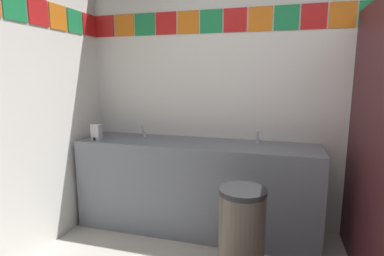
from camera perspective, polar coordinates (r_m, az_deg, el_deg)
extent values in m
cube|color=white|center=(3.11, 16.53, 5.61)|extent=(4.01, 0.08, 2.67)
cube|color=red|center=(3.62, -15.98, 17.77)|extent=(0.22, 0.01, 0.22)
cube|color=orange|center=(3.50, -12.52, 18.18)|extent=(0.22, 0.01, 0.22)
cube|color=#1E8C4C|center=(3.40, -8.82, 18.56)|extent=(0.22, 0.01, 0.22)
cube|color=red|center=(3.31, -4.89, 18.87)|extent=(0.22, 0.01, 0.22)
cube|color=orange|center=(3.23, -0.74, 19.12)|extent=(0.22, 0.01, 0.22)
cube|color=#1E8C4C|center=(3.18, 3.58, 19.27)|extent=(0.22, 0.01, 0.22)
cube|color=red|center=(3.13, 8.06, 19.32)|extent=(0.22, 0.01, 0.22)
cube|color=orange|center=(3.11, 12.62, 19.26)|extent=(0.22, 0.01, 0.22)
cube|color=#1E8C4C|center=(3.10, 17.23, 19.09)|extent=(0.22, 0.01, 0.22)
cube|color=red|center=(3.12, 21.82, 18.80)|extent=(0.22, 0.01, 0.22)
cube|color=orange|center=(3.14, 26.32, 18.41)|extent=(0.22, 0.01, 0.22)
cube|color=#1E8C4C|center=(3.19, 30.70, 17.92)|extent=(0.22, 0.01, 0.22)
cube|color=#1E8C4C|center=(2.84, -30.18, 19.13)|extent=(0.01, 0.22, 0.22)
cube|color=red|center=(3.02, -26.74, 18.79)|extent=(0.01, 0.22, 0.22)
cube|color=orange|center=(3.20, -23.69, 18.43)|extent=(0.01, 0.22, 0.22)
cube|color=#1E8C4C|center=(3.39, -20.99, 18.07)|extent=(0.01, 0.22, 0.22)
cube|color=red|center=(3.58, -18.59, 17.72)|extent=(0.01, 0.22, 0.22)
cube|color=slate|center=(3.09, 0.62, -10.90)|extent=(2.33, 0.56, 0.90)
cube|color=slate|center=(3.22, 1.87, -2.45)|extent=(2.33, 0.03, 0.08)
cylinder|color=white|center=(3.14, -9.82, -3.16)|extent=(0.34, 0.34, 0.10)
cylinder|color=white|center=(2.85, 11.89, -4.58)|extent=(0.34, 0.34, 0.10)
cylinder|color=silver|center=(3.25, -8.80, -1.26)|extent=(0.04, 0.04, 0.05)
cylinder|color=silver|center=(3.19, -9.21, -0.19)|extent=(0.02, 0.06, 0.09)
cylinder|color=silver|center=(2.97, 12.14, -2.43)|extent=(0.04, 0.04, 0.05)
cylinder|color=silver|center=(2.91, 12.12, -1.28)|extent=(0.02, 0.06, 0.09)
cube|color=#B7BABF|center=(3.21, -17.40, -0.76)|extent=(0.09, 0.07, 0.16)
cylinder|color=black|center=(3.18, -17.79, -1.96)|extent=(0.02, 0.02, 0.03)
cube|color=#471E23|center=(2.53, 30.54, -2.99)|extent=(0.04, 1.35, 2.08)
cylinder|color=brown|center=(2.46, 9.23, -19.49)|extent=(0.34, 0.34, 0.69)
cylinder|color=#262628|center=(2.30, 9.48, -11.59)|extent=(0.35, 0.35, 0.04)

